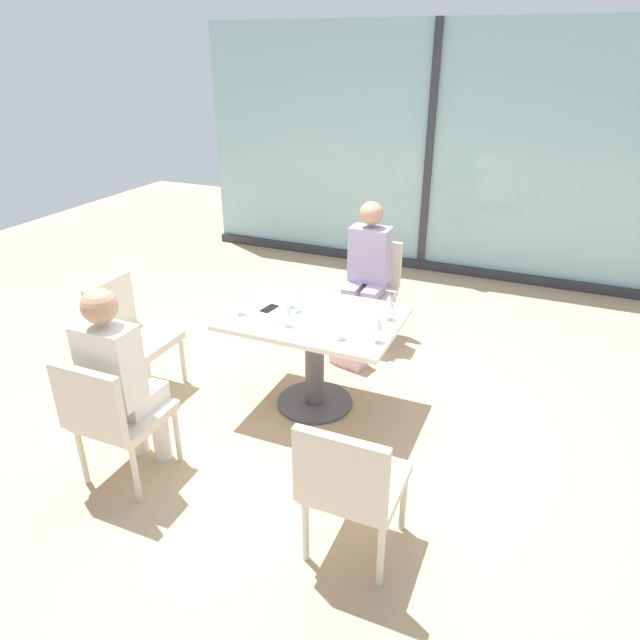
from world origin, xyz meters
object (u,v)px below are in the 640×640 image
object	(u,v)px
wine_glass_1	(287,308)
person_front_left	(120,375)
wine_glass_4	(378,323)
wine_glass_0	(389,301)
chair_front_left	(112,414)
dining_table_main	(314,340)
chair_side_end	(130,330)
wine_glass_2	(289,289)
handbag_0	(349,349)
cell_phone_on_table	(269,308)
chair_near_window	(370,285)
wine_glass_3	(297,294)
person_near_window	(367,267)
coffee_cup	(338,332)
wine_glass_5	(239,297)
chair_front_right	(351,483)

from	to	relation	value
wine_glass_1	person_front_left	bearing A→B (deg)	-125.07
wine_glass_4	wine_glass_0	bearing A→B (deg)	95.00
chair_front_left	dining_table_main	bearing A→B (deg)	59.21
chair_side_end	wine_glass_4	bearing A→B (deg)	3.72
dining_table_main	wine_glass_4	xyz separation A→B (m)	(0.52, -0.20, 0.33)
wine_glass_2	handbag_0	size ratio (longest dim) A/B	0.62
handbag_0	dining_table_main	bearing A→B (deg)	-78.76
dining_table_main	wine_glass_4	size ratio (longest dim) A/B	6.45
wine_glass_1	cell_phone_on_table	distance (m)	0.33
wine_glass_2	chair_side_end	bearing A→B (deg)	-161.02
person_front_left	cell_phone_on_table	bearing A→B (deg)	70.05
dining_table_main	wine_glass_1	bearing A→B (deg)	-114.42
chair_near_window	person_front_left	xyz separation A→B (m)	(-0.74, -2.37, 0.20)
dining_table_main	wine_glass_3	size ratio (longest dim) A/B	6.45
person_front_left	wine_glass_1	size ratio (longest dim) A/B	6.81
wine_glass_1	chair_near_window	bearing A→B (deg)	86.08
chair_side_end	person_near_window	size ratio (longest dim) A/B	0.69
wine_glass_4	person_front_left	bearing A→B (deg)	-143.63
wine_glass_2	cell_phone_on_table	xyz separation A→B (m)	(-0.11, -0.10, -0.13)
person_front_left	coffee_cup	size ratio (longest dim) A/B	14.00
person_front_left	wine_glass_0	distance (m)	1.78
wine_glass_0	wine_glass_3	size ratio (longest dim) A/B	1.00
wine_glass_2	wine_glass_0	bearing A→B (deg)	6.38
wine_glass_4	wine_glass_2	bearing A→B (deg)	159.95
person_front_left	wine_glass_5	size ratio (longest dim) A/B	6.81
person_front_left	wine_glass_0	size ratio (longest dim) A/B	6.81
person_near_window	person_front_left	distance (m)	2.38
chair_side_end	dining_table_main	bearing A→B (deg)	13.33
wine_glass_0	cell_phone_on_table	size ratio (longest dim) A/B	1.28
coffee_cup	handbag_0	bearing A→B (deg)	105.70
wine_glass_0	wine_glass_5	world-z (taller)	same
chair_near_window	chair_front_left	xyz separation A→B (m)	(-0.74, -2.48, 0.00)
wine_glass_5	wine_glass_0	bearing A→B (deg)	18.77
chair_front_left	chair_front_right	size ratio (longest dim) A/B	1.00
wine_glass_3	wine_glass_4	distance (m)	0.69
chair_front_right	wine_glass_4	xyz separation A→B (m)	(-0.22, 1.04, 0.37)
chair_front_right	wine_glass_0	world-z (taller)	wine_glass_0
person_front_left	wine_glass_5	distance (m)	0.99
wine_glass_3	person_front_left	bearing A→B (deg)	-117.83
chair_front_left	chair_side_end	world-z (taller)	same
wine_glass_4	cell_phone_on_table	distance (m)	0.89
coffee_cup	person_front_left	bearing A→B (deg)	-139.25
wine_glass_0	coffee_cup	size ratio (longest dim) A/B	2.06
chair_near_window	cell_phone_on_table	distance (m)	1.33
chair_side_end	person_near_window	xyz separation A→B (m)	(1.38, 1.46, 0.20)
chair_side_end	wine_glass_0	size ratio (longest dim) A/B	4.70
wine_glass_0	wine_glass_5	xyz separation A→B (m)	(-0.98, -0.33, 0.00)
person_front_left	cell_phone_on_table	distance (m)	1.17
wine_glass_0	wine_glass_2	distance (m)	0.72
chair_near_window	handbag_0	size ratio (longest dim) A/B	2.90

